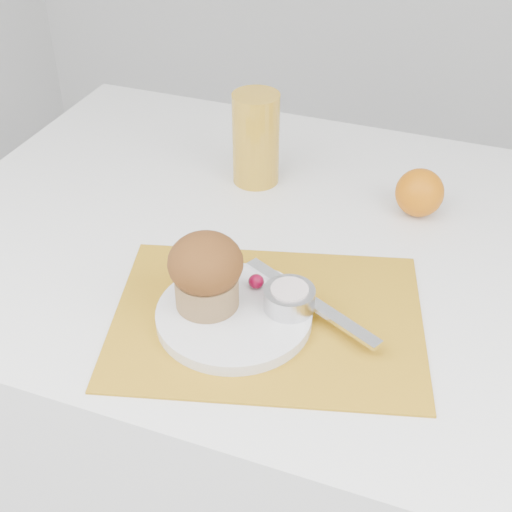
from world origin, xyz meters
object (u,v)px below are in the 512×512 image
at_px(table, 309,412).
at_px(muffin, 206,271).
at_px(plate, 234,315).
at_px(juice_glass, 256,139).
at_px(orange, 420,193).

xyz_separation_m(table, muffin, (-0.09, -0.20, 0.45)).
relative_size(plate, juice_glass, 1.30).
bearing_deg(juice_glass, table, -41.96).
distance_m(plate, muffin, 0.07).
height_order(table, muffin, muffin).
height_order(table, orange, orange).
distance_m(juice_glass, muffin, 0.35).
bearing_deg(muffin, table, 65.72).
xyz_separation_m(table, plate, (-0.05, -0.21, 0.39)).
height_order(plate, orange, orange).
relative_size(table, plate, 6.02).
distance_m(plate, juice_glass, 0.36).
height_order(plate, muffin, muffin).
bearing_deg(table, orange, 48.04).
bearing_deg(juice_glass, orange, -1.38).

